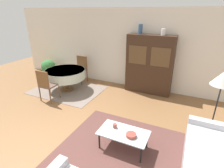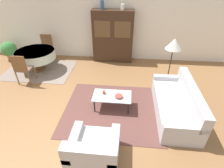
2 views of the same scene
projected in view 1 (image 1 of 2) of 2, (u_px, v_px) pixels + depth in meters
ground_plane at (74, 150)px, 3.52m from camera, size 14.00×14.00×0.00m
wall_back at (134, 50)px, 6.02m from camera, size 10.00×0.06×2.70m
area_rug at (123, 151)px, 3.49m from camera, size 2.51×2.20×0.01m
dining_rug at (67, 90)px, 6.16m from camera, size 2.35×1.71×0.01m
couch at (217, 168)px, 2.78m from camera, size 0.88×2.07×0.81m
coffee_table at (123, 134)px, 3.44m from camera, size 0.98×0.55×0.38m
display_cabinet at (149, 65)px, 5.71m from camera, size 1.50×0.43×1.91m
dining_table at (65, 74)px, 5.97m from camera, size 1.35×1.35×0.73m
dining_chair_near at (46, 84)px, 5.24m from camera, size 0.44×0.44×0.99m
dining_chair_far at (81, 68)px, 6.73m from camera, size 0.44×0.44×0.99m
floor_lamp at (223, 80)px, 3.51m from camera, size 0.46×0.46×1.51m
cup at (115, 126)px, 3.55m from camera, size 0.08×0.08×0.09m
bowl at (131, 135)px, 3.30m from camera, size 0.20×0.20×0.06m
vase_tall at (140, 29)px, 5.43m from camera, size 0.13×0.13×0.30m
vase_short at (163, 32)px, 5.17m from camera, size 0.12×0.12×0.19m
potted_plant at (49, 67)px, 7.27m from camera, size 0.58×0.58×0.73m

